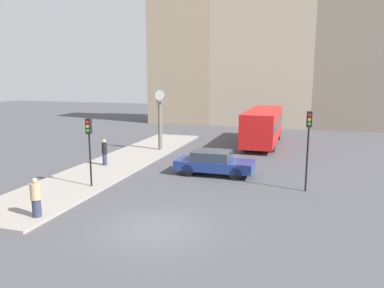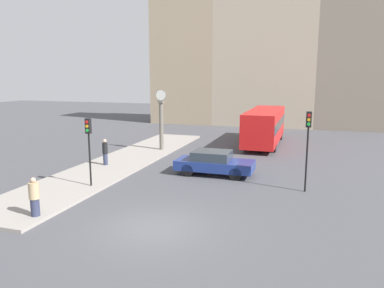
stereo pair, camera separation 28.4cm
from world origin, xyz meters
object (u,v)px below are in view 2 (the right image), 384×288
sedan_car (214,163)px  street_clock (161,120)px  traffic_light_far (308,135)px  pedestrian_tan_coat (34,197)px  traffic_light_near (89,138)px  bus_distant (265,125)px  pedestrian_black_jacket (105,152)px

sedan_car → street_clock: 7.96m
traffic_light_far → pedestrian_tan_coat: bearing=-145.2°
sedan_car → street_clock: street_clock is taller
sedan_car → traffic_light_near: (-5.32, -4.54, 1.91)m
traffic_light_near → traffic_light_far: size_ratio=0.87×
bus_distant → traffic_light_far: size_ratio=2.39×
sedan_car → bus_distant: (1.59, 10.72, 0.94)m
traffic_light_far → pedestrian_black_jacket: bearing=173.0°
bus_distant → street_clock: (-7.12, -5.25, 0.71)m
bus_distant → pedestrian_black_jacket: bearing=-127.9°
street_clock → traffic_light_near: bearing=-88.8°
sedan_car → bus_distant: 10.88m
sedan_car → pedestrian_tan_coat: size_ratio=2.83×
traffic_light_far → sedan_car: bearing=160.9°
street_clock → pedestrian_black_jacket: street_clock is taller
bus_distant → pedestrian_black_jacket: size_ratio=5.80×
traffic_light_near → traffic_light_far: traffic_light_far is taller
sedan_car → traffic_light_near: 7.25m
traffic_light_near → street_clock: 10.02m
sedan_car → traffic_light_far: (5.14, -1.78, 2.13)m
sedan_car → traffic_light_near: traffic_light_near is taller
bus_distant → traffic_light_far: 13.05m
sedan_car → pedestrian_black_jacket: (-6.98, -0.30, 0.26)m
street_clock → pedestrian_black_jacket: 6.11m
sedan_car → pedestrian_tan_coat: 10.25m
traffic_light_far → pedestrian_tan_coat: size_ratio=2.52×
traffic_light_far → pedestrian_tan_coat: (-10.23, -7.11, -1.93)m
pedestrian_tan_coat → traffic_light_near: bearing=93.0°
pedestrian_black_jacket → street_clock: bearing=75.9°
sedan_car → street_clock: bearing=135.3°
traffic_light_far → pedestrian_black_jacket: size_ratio=2.43×
traffic_light_far → street_clock: bearing=145.8°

